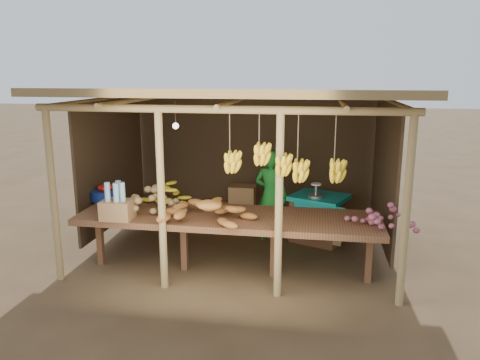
# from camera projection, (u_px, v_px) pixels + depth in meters

# --- Properties ---
(ground) EXTENTS (60.00, 60.00, 0.00)m
(ground) POSITION_uv_depth(u_px,v_px,m) (240.00, 247.00, 7.15)
(ground) COLOR brown
(ground) RESTS_ON ground
(stall_structure) EXTENTS (4.70, 3.50, 2.43)m
(stall_structure) POSITION_uv_depth(u_px,v_px,m) (245.00, 121.00, 6.73)
(stall_structure) COLOR tan
(stall_structure) RESTS_ON ground
(counter) EXTENTS (3.90, 1.05, 0.80)m
(counter) POSITION_uv_depth(u_px,v_px,m) (228.00, 220.00, 6.07)
(counter) COLOR brown
(counter) RESTS_ON ground
(potato_heap) EXTENTS (1.05, 0.84, 0.36)m
(potato_heap) POSITION_uv_depth(u_px,v_px,m) (152.00, 199.00, 6.12)
(potato_heap) COLOR #95774C
(potato_heap) RESTS_ON counter
(sweet_potato_heap) EXTENTS (1.30, 1.03, 0.36)m
(sweet_potato_heap) POSITION_uv_depth(u_px,v_px,m) (207.00, 207.00, 5.75)
(sweet_potato_heap) COLOR #A06029
(sweet_potato_heap) RESTS_ON counter
(onion_heap) EXTENTS (0.91, 0.72, 0.36)m
(onion_heap) POSITION_uv_depth(u_px,v_px,m) (382.00, 213.00, 5.54)
(onion_heap) COLOR #AE5468
(onion_heap) RESTS_ON counter
(banana_pile) EXTENTS (0.68, 0.50, 0.35)m
(banana_pile) POSITION_uv_depth(u_px,v_px,m) (167.00, 191.00, 6.60)
(banana_pile) COLOR yellow
(banana_pile) RESTS_ON counter
(tomato_basin) EXTENTS (0.42, 0.42, 0.22)m
(tomato_basin) POSITION_uv_depth(u_px,v_px,m) (105.00, 194.00, 6.77)
(tomato_basin) COLOR navy
(tomato_basin) RESTS_ON counter
(bottle_box) EXTENTS (0.39, 0.31, 0.48)m
(bottle_box) POSITION_uv_depth(u_px,v_px,m) (117.00, 205.00, 5.85)
(bottle_box) COLOR #9C6F46
(bottle_box) RESTS_ON counter
(vendor) EXTENTS (0.61, 0.49, 1.46)m
(vendor) POSITION_uv_depth(u_px,v_px,m) (271.00, 196.00, 7.28)
(vendor) COLOR #1B7D28
(vendor) RESTS_ON ground
(tarp_crate) EXTENTS (1.01, 0.95, 0.96)m
(tarp_crate) POSITION_uv_depth(u_px,v_px,m) (318.00, 217.00, 7.33)
(tarp_crate) COLOR brown
(tarp_crate) RESTS_ON ground
(carton_stack) EXTENTS (0.92, 0.36, 0.69)m
(carton_stack) POSITION_uv_depth(u_px,v_px,m) (233.00, 208.00, 8.11)
(carton_stack) COLOR #9C6F46
(carton_stack) RESTS_ON ground
(burlap_sacks) EXTENTS (0.88, 0.46, 0.62)m
(burlap_sacks) POSITION_uv_depth(u_px,v_px,m) (157.00, 210.00, 8.14)
(burlap_sacks) COLOR #453320
(burlap_sacks) RESTS_ON ground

